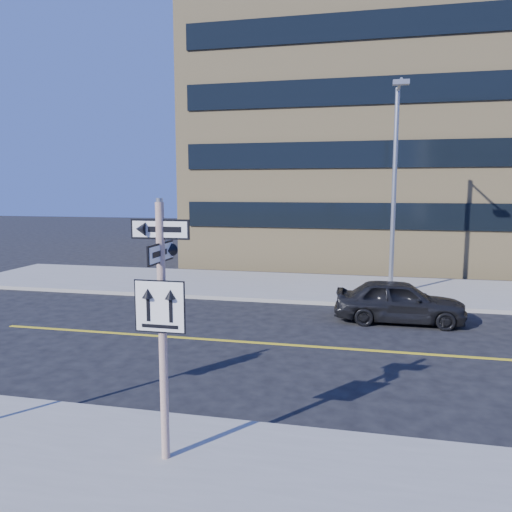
# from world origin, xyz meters

# --- Properties ---
(ground) EXTENTS (120.00, 120.00, 0.00)m
(ground) POSITION_xyz_m (0.00, 0.00, 0.00)
(ground) COLOR black
(ground) RESTS_ON ground
(sign_pole) EXTENTS (0.92, 0.92, 4.06)m
(sign_pole) POSITION_xyz_m (0.00, -2.51, 2.44)
(sign_pole) COLOR silver
(sign_pole) RESTS_ON near_sidewalk
(parked_car_a) EXTENTS (1.68, 4.15, 1.41)m
(parked_car_a) POSITION_xyz_m (4.10, 7.17, 0.71)
(parked_car_a) COLOR black
(parked_car_a) RESTS_ON ground
(streetlight_a) EXTENTS (0.55, 2.25, 8.00)m
(streetlight_a) POSITION_xyz_m (4.00, 10.76, 4.76)
(streetlight_a) COLOR gray
(streetlight_a) RESTS_ON far_sidewalk
(building_brick) EXTENTS (18.00, 18.00, 18.00)m
(building_brick) POSITION_xyz_m (2.00, 25.00, 9.00)
(building_brick) COLOR tan
(building_brick) RESTS_ON ground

